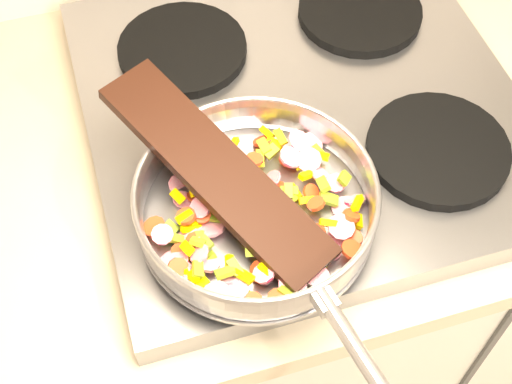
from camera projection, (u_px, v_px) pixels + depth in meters
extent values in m
cube|color=#939399|center=(302.00, 110.00, 1.02)|extent=(0.60, 0.60, 0.04)
cylinder|color=black|center=(234.00, 200.00, 0.89)|extent=(0.19, 0.19, 0.02)
cylinder|color=black|center=(438.00, 149.00, 0.94)|extent=(0.19, 0.19, 0.02)
cylinder|color=black|center=(182.00, 49.00, 1.05)|extent=(0.19, 0.19, 0.02)
cylinder|color=black|center=(360.00, 12.00, 1.09)|extent=(0.19, 0.19, 0.02)
cylinder|color=#9E9EA5|center=(256.00, 217.00, 0.87)|extent=(0.29, 0.29, 0.01)
torus|color=#9E9EA5|center=(256.00, 203.00, 0.84)|extent=(0.33, 0.33, 0.06)
torus|color=#9E9EA5|center=(256.00, 190.00, 0.82)|extent=(0.29, 0.29, 0.01)
cylinder|color=#9E9EA5|center=(369.00, 368.00, 0.71)|extent=(0.05, 0.19, 0.02)
cube|color=#9E9EA5|center=(324.00, 300.00, 0.75)|extent=(0.03, 0.03, 0.02)
cube|color=#F5CB01|center=(289.00, 223.00, 0.85)|extent=(0.03, 0.02, 0.01)
cube|color=olive|center=(204.00, 159.00, 0.90)|extent=(0.02, 0.03, 0.01)
cylinder|color=red|center=(196.00, 242.00, 0.83)|extent=(0.03, 0.03, 0.01)
cube|color=#F5CB01|center=(261.00, 247.00, 0.82)|extent=(0.02, 0.03, 0.01)
cube|color=#F5CB01|center=(225.00, 167.00, 0.88)|extent=(0.02, 0.02, 0.02)
cube|color=olive|center=(289.00, 293.00, 0.79)|extent=(0.03, 0.03, 0.01)
cylinder|color=#CC1345|center=(309.00, 160.00, 0.88)|extent=(0.04, 0.04, 0.02)
cube|color=olive|center=(171.00, 227.00, 0.85)|extent=(0.02, 0.02, 0.02)
cube|color=#F5CB01|center=(191.00, 252.00, 0.83)|extent=(0.01, 0.02, 0.01)
cube|color=#F5CB01|center=(244.00, 275.00, 0.79)|extent=(0.02, 0.03, 0.01)
cube|color=olive|center=(329.00, 199.00, 0.86)|extent=(0.03, 0.02, 0.02)
cube|color=#F5CB01|center=(286.00, 215.00, 0.85)|extent=(0.02, 0.02, 0.02)
cube|color=#F5CB01|center=(248.00, 237.00, 0.84)|extent=(0.01, 0.02, 0.01)
cylinder|color=red|center=(258.00, 206.00, 0.86)|extent=(0.03, 0.03, 0.02)
cube|color=#F5CB01|center=(187.00, 248.00, 0.82)|extent=(0.02, 0.02, 0.02)
cube|color=olive|center=(291.00, 194.00, 0.87)|extent=(0.02, 0.02, 0.02)
cube|color=olive|center=(190.00, 159.00, 0.90)|extent=(0.02, 0.02, 0.01)
cube|color=olive|center=(317.00, 243.00, 0.83)|extent=(0.03, 0.02, 0.01)
cylinder|color=red|center=(244.00, 204.00, 0.87)|extent=(0.03, 0.03, 0.02)
cube|color=olive|center=(213.00, 216.00, 0.85)|extent=(0.03, 0.02, 0.01)
cylinder|color=#CC1345|center=(174.00, 260.00, 0.82)|extent=(0.05, 0.05, 0.02)
cube|color=olive|center=(225.00, 273.00, 0.79)|extent=(0.02, 0.02, 0.01)
cylinder|color=#CC1345|center=(293.00, 283.00, 0.79)|extent=(0.05, 0.04, 0.02)
cylinder|color=red|center=(273.00, 199.00, 0.85)|extent=(0.03, 0.04, 0.02)
cylinder|color=#CC1345|center=(346.00, 207.00, 0.87)|extent=(0.04, 0.05, 0.01)
cylinder|color=red|center=(254.00, 301.00, 0.79)|extent=(0.03, 0.03, 0.01)
cube|color=#F5CB01|center=(285.00, 199.00, 0.87)|extent=(0.02, 0.03, 0.01)
cube|color=olive|center=(230.00, 197.00, 0.85)|extent=(0.02, 0.02, 0.02)
cube|color=olive|center=(297.00, 283.00, 0.80)|extent=(0.02, 0.02, 0.02)
cube|color=#F5CB01|center=(266.00, 270.00, 0.80)|extent=(0.02, 0.02, 0.01)
cylinder|color=red|center=(321.00, 259.00, 0.82)|extent=(0.03, 0.03, 0.02)
cube|color=olive|center=(206.00, 242.00, 0.82)|extent=(0.02, 0.02, 0.01)
cylinder|color=red|center=(203.00, 221.00, 0.86)|extent=(0.03, 0.03, 0.01)
cylinder|color=#CC1345|center=(217.00, 296.00, 0.79)|extent=(0.05, 0.04, 0.03)
cylinder|color=red|center=(317.00, 233.00, 0.83)|extent=(0.03, 0.03, 0.02)
cylinder|color=red|center=(352.00, 250.00, 0.82)|extent=(0.03, 0.03, 0.01)
cylinder|color=#CC1345|center=(180.00, 273.00, 0.81)|extent=(0.04, 0.05, 0.03)
cylinder|color=#CC1345|center=(211.00, 227.00, 0.85)|extent=(0.04, 0.04, 0.02)
cube|color=#F5CB01|center=(230.00, 157.00, 0.91)|extent=(0.02, 0.02, 0.02)
cube|color=#F5CB01|center=(200.00, 152.00, 0.90)|extent=(0.02, 0.01, 0.02)
cube|color=olive|center=(184.00, 216.00, 0.86)|extent=(0.02, 0.02, 0.02)
cylinder|color=red|center=(209.00, 138.00, 0.91)|extent=(0.02, 0.02, 0.01)
cube|color=#F5CB01|center=(267.00, 133.00, 0.92)|extent=(0.02, 0.02, 0.01)
cube|color=#F5CB01|center=(278.00, 195.00, 0.86)|extent=(0.02, 0.02, 0.02)
cube|color=#F5CB01|center=(260.00, 158.00, 0.90)|extent=(0.01, 0.02, 0.02)
cube|color=#F5CB01|center=(199.00, 192.00, 0.85)|extent=(0.02, 0.02, 0.02)
cube|color=olive|center=(200.00, 218.00, 0.86)|extent=(0.03, 0.03, 0.02)
cylinder|color=#CC1345|center=(291.00, 157.00, 0.89)|extent=(0.04, 0.04, 0.02)
cube|color=#F5CB01|center=(312.00, 254.00, 0.82)|extent=(0.02, 0.02, 0.02)
cylinder|color=#CC1345|center=(311.00, 144.00, 0.92)|extent=(0.04, 0.04, 0.02)
cylinder|color=#CC1345|center=(291.00, 156.00, 0.91)|extent=(0.03, 0.03, 0.01)
cube|color=olive|center=(323.00, 184.00, 0.86)|extent=(0.01, 0.03, 0.02)
cube|color=olive|center=(344.00, 178.00, 0.87)|extent=(0.02, 0.02, 0.01)
cube|color=#F5CB01|center=(279.00, 240.00, 0.83)|extent=(0.02, 0.02, 0.01)
cylinder|color=red|center=(297.00, 292.00, 0.80)|extent=(0.03, 0.03, 0.03)
cube|color=#F5CB01|center=(200.00, 152.00, 0.90)|extent=(0.03, 0.02, 0.01)
cylinder|color=red|center=(279.00, 298.00, 0.78)|extent=(0.04, 0.04, 0.01)
cube|color=#F5CB01|center=(319.00, 152.00, 0.90)|extent=(0.02, 0.02, 0.02)
cylinder|color=#CC1345|center=(162.00, 234.00, 0.82)|extent=(0.03, 0.03, 0.01)
cube|color=olive|center=(209.00, 182.00, 0.87)|extent=(0.02, 0.03, 0.02)
cube|color=#F5CB01|center=(303.00, 164.00, 0.89)|extent=(0.02, 0.01, 0.01)
cylinder|color=#CC1345|center=(183.00, 200.00, 0.87)|extent=(0.03, 0.03, 0.01)
cube|color=olive|center=(270.00, 227.00, 0.83)|extent=(0.02, 0.02, 0.02)
cylinder|color=#CC1345|center=(321.00, 176.00, 0.88)|extent=(0.03, 0.03, 0.02)
cube|color=#F5CB01|center=(190.00, 221.00, 0.85)|extent=(0.02, 0.02, 0.01)
cube|color=olive|center=(277.00, 224.00, 0.85)|extent=(0.02, 0.02, 0.02)
cylinder|color=red|center=(267.00, 204.00, 0.85)|extent=(0.03, 0.03, 0.00)
cube|color=#F5CB01|center=(280.00, 137.00, 0.91)|extent=(0.02, 0.02, 0.02)
cube|color=#F5CB01|center=(330.00, 223.00, 0.83)|extent=(0.03, 0.02, 0.02)
cube|color=#F5CB01|center=(358.00, 221.00, 0.85)|extent=(0.02, 0.02, 0.01)
cylinder|color=red|center=(287.00, 160.00, 0.90)|extent=(0.03, 0.03, 0.01)
cube|color=olive|center=(199.00, 240.00, 0.84)|extent=(0.02, 0.02, 0.01)
cylinder|color=red|center=(311.00, 192.00, 0.87)|extent=(0.02, 0.03, 0.02)
cube|color=#F5CB01|center=(305.00, 272.00, 0.80)|extent=(0.03, 0.02, 0.02)
cube|color=olive|center=(214.00, 189.00, 0.86)|extent=(0.02, 0.01, 0.01)
cube|color=#F5CB01|center=(263.00, 240.00, 0.83)|extent=(0.02, 0.02, 0.01)
cylinder|color=#CC1345|center=(329.00, 250.00, 0.83)|extent=(0.03, 0.03, 0.02)
cylinder|color=#CC1345|center=(199.00, 254.00, 0.81)|extent=(0.03, 0.04, 0.02)
cube|color=olive|center=(198.00, 269.00, 0.80)|extent=(0.02, 0.02, 0.01)
cylinder|color=#CC1345|center=(271.00, 180.00, 0.88)|extent=(0.03, 0.03, 0.03)
cylinder|color=#CC1345|center=(279.00, 229.00, 0.84)|extent=(0.04, 0.03, 0.03)
cube|color=#F5CB01|center=(293.00, 229.00, 0.84)|extent=(0.02, 0.03, 0.02)
cylinder|color=red|center=(255.00, 159.00, 0.89)|extent=(0.03, 0.03, 0.01)
cylinder|color=#CC1345|center=(198.00, 168.00, 0.88)|extent=(0.03, 0.04, 0.03)
cylinder|color=#CC1345|center=(231.00, 277.00, 0.80)|extent=(0.04, 0.03, 0.02)
cylinder|color=red|center=(265.00, 188.00, 0.87)|extent=(0.03, 0.03, 0.02)
cube|color=#F5CB01|center=(178.00, 196.00, 0.86)|extent=(0.02, 0.02, 0.02)
cube|color=#F5CB01|center=(191.00, 228.00, 0.85)|extent=(0.03, 0.01, 0.02)
cylinder|color=red|center=(154.00, 227.00, 0.84)|extent=(0.03, 0.03, 0.01)
cube|color=olive|center=(224.00, 187.00, 0.88)|extent=(0.03, 0.02, 0.02)
cube|color=#F5CB01|center=(229.00, 263.00, 0.81)|extent=(0.01, 0.02, 0.01)
cylinder|color=#CC1345|center=(211.00, 149.00, 0.92)|extent=(0.04, 0.03, 0.02)
cylinder|color=red|center=(278.00, 188.00, 0.88)|extent=(0.02, 0.02, 0.01)
cube|color=#F5CB01|center=(305.00, 245.00, 0.82)|extent=(0.02, 0.02, 0.02)
cylinder|color=#CC1345|center=(184.00, 154.00, 0.90)|extent=(0.02, 0.03, 0.02)
cube|color=#F5CB01|center=(275.00, 143.00, 0.91)|extent=(0.02, 0.02, 0.01)
cylinder|color=red|center=(187.00, 155.00, 0.89)|extent=(0.03, 0.03, 0.02)
cylinder|color=#CC1345|center=(336.00, 183.00, 0.88)|extent=(0.03, 0.03, 0.02)
cube|color=olive|center=(276.00, 261.00, 0.82)|extent=(0.02, 0.02, 0.01)
cube|color=#F5CB01|center=(193.00, 148.00, 0.91)|extent=(0.02, 0.03, 0.02)
cube|color=olive|center=(253.00, 252.00, 0.81)|extent=(0.02, 0.02, 0.01)
cylinder|color=red|center=(178.00, 268.00, 0.80)|extent=(0.03, 0.03, 0.02)
cube|color=olive|center=(198.00, 242.00, 0.82)|extent=(0.02, 0.02, 0.01)
cylinder|color=#CC1345|center=(341.00, 227.00, 0.83)|extent=(0.04, 0.04, 0.02)
cylinder|color=#CC1345|center=(189.00, 238.00, 0.84)|extent=(0.03, 0.04, 0.01)
cylinder|color=#CC1345|center=(249.00, 219.00, 0.85)|extent=(0.05, 0.05, 0.01)
cylinder|color=red|center=(196.00, 196.00, 0.88)|extent=(0.03, 0.03, 0.01)
cube|color=olive|center=(271.00, 151.00, 0.90)|extent=(0.02, 0.02, 0.01)
cylinder|color=#CC1345|center=(197.00, 211.00, 0.86)|extent=(0.03, 0.03, 0.02)
cylinder|color=red|center=(188.00, 174.00, 0.90)|extent=(0.02, 0.02, 0.02)
cylinder|color=#CC1345|center=(320.00, 246.00, 0.83)|extent=(0.03, 0.03, 0.02)
cube|color=#F5CB01|center=(184.00, 217.00, 0.84)|extent=(0.02, 0.02, 0.01)
cylinder|color=#CC1345|center=(317.00, 276.00, 0.80)|extent=(0.04, 0.04, 0.01)
cylinder|color=#CC1345|center=(221.00, 194.00, 0.87)|extent=(0.04, 0.04, 0.01)
cube|color=olive|center=(175.00, 238.00, 0.83)|extent=(0.02, 0.02, 0.01)
cylinder|color=#CC1345|center=(200.00, 207.00, 0.85)|extent=(0.03, 0.03, 0.02)
cube|color=olive|center=(168.00, 238.00, 0.84)|extent=(0.02, 0.01, 0.01)
cube|color=#F5CB01|center=(287.00, 258.00, 0.81)|extent=(0.02, 0.02, 0.02)
cube|color=olive|center=(212.00, 194.00, 0.86)|extent=(0.03, 0.02, 0.01)
cube|color=#F5CB01|center=(242.00, 292.00, 0.80)|extent=(0.02, 0.02, 0.02)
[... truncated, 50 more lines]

